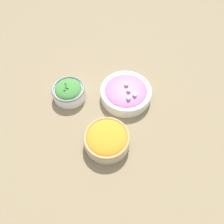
# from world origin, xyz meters

# --- Properties ---
(ground_plane) EXTENTS (3.00, 3.00, 0.00)m
(ground_plane) POSITION_xyz_m (0.00, 0.00, 0.00)
(ground_plane) COLOR #75664C
(bowl_broccoli) EXTENTS (0.14, 0.14, 0.07)m
(bowl_broccoli) POSITION_xyz_m (-0.15, -0.15, 0.04)
(bowl_broccoli) COLOR white
(bowl_broccoli) RESTS_ON ground_plane
(bowl_carrots) EXTENTS (0.17, 0.17, 0.07)m
(bowl_carrots) POSITION_xyz_m (0.11, -0.05, 0.04)
(bowl_carrots) COLOR beige
(bowl_carrots) RESTS_ON ground_plane
(bowl_red_onion) EXTENTS (0.22, 0.22, 0.07)m
(bowl_red_onion) POSITION_xyz_m (-0.08, 0.09, 0.03)
(bowl_red_onion) COLOR silver
(bowl_red_onion) RESTS_ON ground_plane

